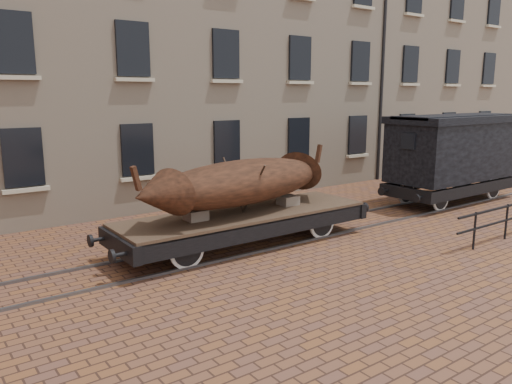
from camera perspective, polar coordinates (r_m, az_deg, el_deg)
ground at (r=14.44m, az=4.12°, el=-4.96°), size 90.00×90.00×0.00m
warehouse_cream at (r=23.99m, az=-6.12°, el=18.27°), size 40.00×10.19×14.00m
rail_track at (r=14.43m, az=4.12°, el=-4.85°), size 30.00×1.52×0.06m
flatcar_wagon at (r=13.28m, az=-1.28°, el=-3.07°), size 7.86×2.13×1.19m
iron_boat at (r=13.04m, az=-1.48°, el=1.18°), size 6.58×2.71×1.58m
goods_van at (r=19.95m, az=21.70°, el=4.71°), size 6.29×2.29×3.25m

